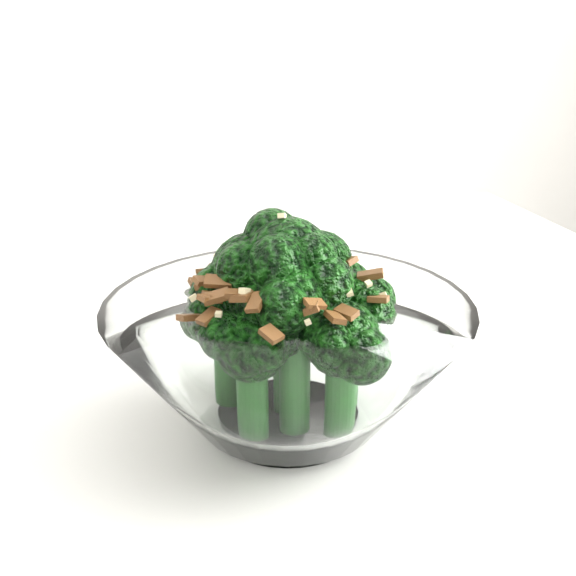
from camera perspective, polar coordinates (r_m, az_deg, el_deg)
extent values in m
cylinder|color=white|center=(1.12, 11.08, -14.29)|extent=(0.04, 0.04, 0.71)
cylinder|color=white|center=(0.49, 0.00, -9.47)|extent=(0.09, 0.09, 0.01)
cylinder|color=#175015|center=(0.44, 0.48, -6.37)|extent=(0.02, 0.02, 0.07)
sphere|color=#11450C|center=(0.42, 0.50, -0.92)|extent=(0.04, 0.04, 0.04)
cylinder|color=#175015|center=(0.47, -2.50, -4.49)|extent=(0.02, 0.02, 0.07)
sphere|color=#11450C|center=(0.45, -2.59, 0.99)|extent=(0.05, 0.05, 0.05)
cylinder|color=#175015|center=(0.46, 0.00, -4.31)|extent=(0.02, 0.02, 0.08)
sphere|color=#11450C|center=(0.44, 0.00, 1.92)|extent=(0.05, 0.05, 0.05)
cylinder|color=#175015|center=(0.51, -0.21, -4.18)|extent=(0.02, 0.02, 0.04)
sphere|color=#11450C|center=(0.50, -0.21, -0.99)|extent=(0.04, 0.04, 0.04)
cylinder|color=#175015|center=(0.50, 4.37, -4.67)|extent=(0.02, 0.02, 0.04)
sphere|color=#11450C|center=(0.49, 4.47, -1.56)|extent=(0.04, 0.04, 0.04)
cylinder|color=#175015|center=(0.47, 4.04, -5.44)|extent=(0.02, 0.02, 0.06)
sphere|color=#11450C|center=(0.46, 4.16, -1.15)|extent=(0.04, 0.04, 0.04)
cylinder|color=#175015|center=(0.44, 3.76, -7.80)|extent=(0.02, 0.02, 0.05)
sphere|color=#11450C|center=(0.43, 3.87, -3.65)|extent=(0.04, 0.04, 0.04)
cylinder|color=#175015|center=(0.44, -2.53, -8.09)|extent=(0.02, 0.02, 0.05)
sphere|color=#11450C|center=(0.43, -2.60, -4.10)|extent=(0.04, 0.04, 0.04)
cylinder|color=#175015|center=(0.48, -4.27, -5.38)|extent=(0.02, 0.02, 0.05)
sphere|color=#11450C|center=(0.46, -4.39, -1.24)|extent=(0.04, 0.04, 0.04)
cube|color=brown|center=(0.43, -5.83, 0.51)|extent=(0.02, 0.01, 0.01)
cube|color=brown|center=(0.46, 0.06, 3.66)|extent=(0.01, 0.01, 0.00)
cube|color=brown|center=(0.40, 1.90, -1.11)|extent=(0.01, 0.01, 0.01)
cube|color=brown|center=(0.49, -2.38, 2.65)|extent=(0.01, 0.01, 0.01)
cube|color=brown|center=(0.40, -1.19, -3.30)|extent=(0.01, 0.01, 0.01)
cube|color=brown|center=(0.40, 1.46, -1.49)|extent=(0.01, 0.01, 0.01)
cube|color=brown|center=(0.41, -3.35, -0.64)|extent=(0.01, 0.01, 0.01)
cube|color=brown|center=(0.49, -1.87, 2.49)|extent=(0.01, 0.02, 0.01)
cube|color=brown|center=(0.49, 1.67, 2.57)|extent=(0.01, 0.01, 0.00)
cube|color=brown|center=(0.43, -6.98, -2.09)|extent=(0.02, 0.01, 0.01)
cube|color=brown|center=(0.49, -3.35, 2.34)|extent=(0.01, 0.02, 0.01)
cube|color=brown|center=(0.41, 4.18, -1.74)|extent=(0.01, 0.01, 0.01)
cube|color=brown|center=(0.44, -2.54, 3.43)|extent=(0.02, 0.01, 0.01)
cube|color=brown|center=(0.46, -6.29, 0.31)|extent=(0.01, 0.01, 0.01)
cube|color=brown|center=(0.48, -6.20, 1.17)|extent=(0.01, 0.01, 0.01)
cube|color=brown|center=(0.48, -2.61, 2.77)|extent=(0.01, 0.01, 0.01)
cube|color=brown|center=(0.42, 0.45, 1.28)|extent=(0.01, 0.01, 0.01)
cube|color=brown|center=(0.45, -5.96, 0.36)|extent=(0.01, 0.02, 0.01)
cube|color=brown|center=(0.49, -2.41, 2.20)|extent=(0.01, 0.02, 0.01)
cube|color=brown|center=(0.42, 3.10, 0.26)|extent=(0.01, 0.01, 0.01)
cube|color=brown|center=(0.43, -4.96, 0.47)|extent=(0.02, 0.01, 0.01)
cube|color=brown|center=(0.45, -3.88, 2.69)|extent=(0.01, 0.01, 0.01)
cube|color=brown|center=(0.49, 1.42, 2.89)|extent=(0.02, 0.02, 0.01)
cube|color=brown|center=(0.45, 3.01, 2.70)|extent=(0.02, 0.02, 0.00)
cube|color=brown|center=(0.41, -1.05, -1.39)|extent=(0.01, 0.01, 0.01)
cube|color=brown|center=(0.49, -5.20, 1.30)|extent=(0.01, 0.01, 0.01)
cube|color=brown|center=(0.42, -5.66, -2.02)|extent=(0.01, 0.01, 0.01)
cube|color=brown|center=(0.42, -5.11, -0.61)|extent=(0.01, 0.01, 0.01)
cube|color=brown|center=(0.40, -2.27, -1.00)|extent=(0.01, 0.02, 0.01)
cube|color=brown|center=(0.40, 3.37, -2.10)|extent=(0.01, 0.01, 0.01)
cube|color=brown|center=(0.48, 0.74, 2.63)|extent=(0.01, 0.01, 0.01)
cube|color=brown|center=(0.50, -2.87, 1.92)|extent=(0.01, 0.01, 0.01)
cube|color=brown|center=(0.43, 6.43, -0.77)|extent=(0.01, 0.01, 0.01)
cube|color=brown|center=(0.42, -5.44, -0.62)|extent=(0.01, 0.01, 0.01)
cube|color=brown|center=(0.44, 4.20, 1.88)|extent=(0.01, 0.01, 0.01)
cube|color=brown|center=(0.41, -3.49, -0.43)|extent=(0.02, 0.01, 0.00)
cube|color=brown|center=(0.42, -5.57, -0.77)|extent=(0.01, 0.01, 0.01)
cube|color=brown|center=(0.42, 1.11, 2.24)|extent=(0.01, 0.01, 0.01)
cube|color=brown|center=(0.48, -0.14, 3.35)|extent=(0.01, 0.01, 0.01)
cube|color=brown|center=(0.45, 5.88, 0.93)|extent=(0.02, 0.01, 0.01)
cube|color=beige|center=(0.43, -0.44, 5.13)|extent=(0.01, 0.01, 0.00)
cube|color=beige|center=(0.46, -4.90, 2.28)|extent=(0.01, 0.01, 0.01)
cube|color=beige|center=(0.44, 5.73, 0.31)|extent=(0.00, 0.00, 0.00)
cube|color=beige|center=(0.46, 2.91, 3.22)|extent=(0.01, 0.01, 0.01)
cube|color=beige|center=(0.43, -6.74, -0.70)|extent=(0.01, 0.01, 0.01)
cube|color=beige|center=(0.44, -1.36, 4.26)|extent=(0.01, 0.01, 0.01)
cube|color=beige|center=(0.47, 2.73, 3.16)|extent=(0.00, 0.00, 0.00)
cube|color=beige|center=(0.47, -2.15, 3.17)|extent=(0.01, 0.01, 0.01)
cube|color=beige|center=(0.43, 0.86, 4.37)|extent=(0.01, 0.01, 0.01)
cube|color=beige|center=(0.41, -3.11, -0.22)|extent=(0.01, 0.01, 0.00)
cube|color=beige|center=(0.48, 4.43, 2.17)|extent=(0.00, 0.00, 0.00)
cube|color=beige|center=(0.45, 5.69, 1.01)|extent=(0.01, 0.01, 0.00)
cube|color=beige|center=(0.43, 2.53, 2.52)|extent=(0.01, 0.01, 0.00)
cube|color=beige|center=(0.42, -1.74, 2.88)|extent=(0.01, 0.01, 0.00)
cube|color=beige|center=(0.41, -4.96, -1.86)|extent=(0.00, 0.00, 0.00)
cube|color=beige|center=(0.42, -0.58, 3.36)|extent=(0.00, 0.00, 0.00)
cube|color=beige|center=(0.45, -4.16, 2.66)|extent=(0.01, 0.01, 0.00)
cube|color=beige|center=(0.40, 1.42, -2.44)|extent=(0.00, 0.00, 0.00)
cube|color=beige|center=(0.44, 6.72, -0.55)|extent=(0.01, 0.01, 0.01)
cube|color=beige|center=(0.40, 1.01, -0.74)|extent=(0.00, 0.01, 0.00)
cube|color=beige|center=(0.42, 1.70, 1.93)|extent=(0.01, 0.01, 0.01)
cube|color=beige|center=(0.43, 2.63, 2.62)|extent=(0.01, 0.00, 0.00)
cube|color=beige|center=(0.44, -0.77, 4.44)|extent=(0.01, 0.01, 0.00)
cube|color=beige|center=(0.41, -0.88, 1.12)|extent=(0.01, 0.01, 0.00)
cube|color=beige|center=(0.42, 4.35, -0.30)|extent=(0.00, 0.01, 0.01)
cube|color=beige|center=(0.44, -3.87, 2.70)|extent=(0.01, 0.01, 0.00)
cube|color=beige|center=(0.44, 0.99, 4.36)|extent=(0.01, 0.01, 0.00)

